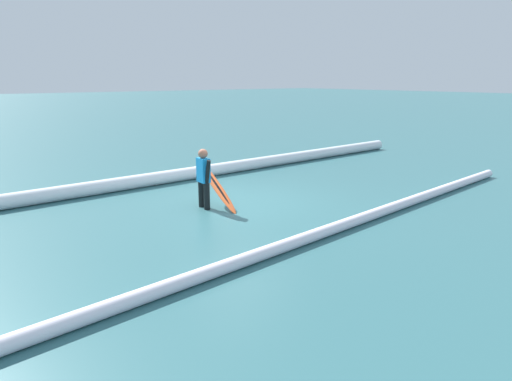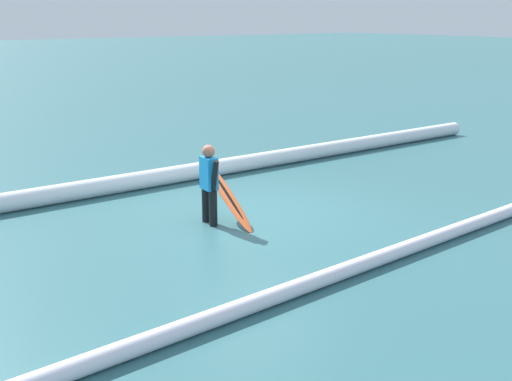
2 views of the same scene
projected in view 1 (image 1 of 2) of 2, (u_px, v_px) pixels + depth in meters
The scene contains 5 objects.
ground_plane at pixel (238, 202), 11.21m from camera, with size 178.18×178.18×0.00m, color #32666B.
surfer at pixel (204, 176), 10.49m from camera, with size 0.23×0.65×1.40m.
surfboard at pixel (217, 186), 10.74m from camera, with size 0.36×1.69×1.00m.
wave_crest_foreground at pixel (173, 176), 13.27m from camera, with size 0.37×0.37×19.97m, color white.
wave_crest_midground at pixel (242, 261), 7.31m from camera, with size 0.22×0.22×20.22m, color white.
Camera 1 is at (6.38, 8.74, 2.97)m, focal length 31.94 mm.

